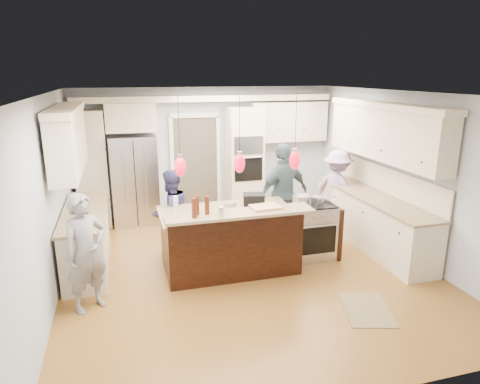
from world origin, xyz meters
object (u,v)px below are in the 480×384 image
object	(u,v)px
refrigerator	(135,180)
island_range	(310,230)
person_bar_end	(86,253)
kitchen_island	(230,239)
person_far_left	(171,213)

from	to	relation	value
refrigerator	island_range	xyz separation A→B (m)	(2.71, -2.49, -0.44)
person_bar_end	kitchen_island	bearing A→B (deg)	-16.12
island_range	person_bar_end	xyz separation A→B (m)	(-3.46, -0.76, 0.33)
person_bar_end	person_far_left	distance (m)	1.92
island_range	kitchen_island	bearing A→B (deg)	-176.95
person_far_left	island_range	bearing A→B (deg)	133.67
refrigerator	person_bar_end	world-z (taller)	refrigerator
person_far_left	kitchen_island	bearing A→B (deg)	107.32
refrigerator	person_far_left	distance (m)	1.87
refrigerator	person_bar_end	distance (m)	3.33
island_range	person_far_left	distance (m)	2.34
refrigerator	person_bar_end	xyz separation A→B (m)	(-0.75, -3.25, -0.12)
refrigerator	person_bar_end	bearing A→B (deg)	-103.00
person_bar_end	island_range	bearing A→B (deg)	-22.14
kitchen_island	person_bar_end	bearing A→B (deg)	-161.67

